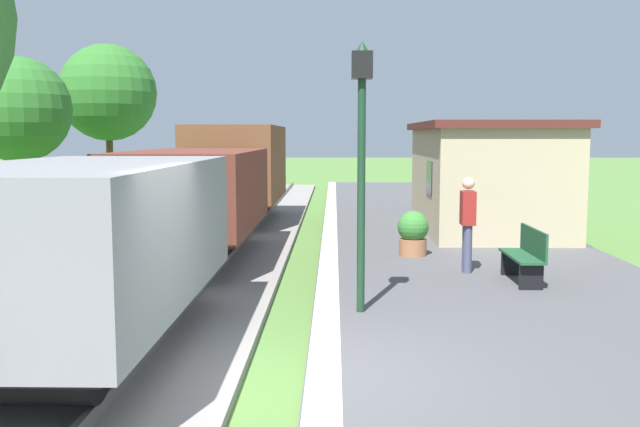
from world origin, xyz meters
name	(u,v)px	position (x,y,z in m)	size (l,w,h in m)	color
ground_plane	(285,398)	(0.00, 0.00, 0.00)	(160.00, 160.00, 0.00)	#517A38
platform_slab	(599,389)	(3.20, 0.00, 0.12)	(6.00, 60.00, 0.25)	#4C4C4F
platform_edge_stripe	(324,375)	(0.40, 0.00, 0.25)	(0.36, 60.00, 0.01)	silver
track_ballast	(54,391)	(-2.40, 0.00, 0.06)	(3.80, 60.00, 0.12)	gray
rail_near	(122,379)	(-1.68, 0.00, 0.19)	(0.07, 60.00, 0.14)	slate
freight_train	(200,191)	(-2.40, 8.14, 1.51)	(2.50, 19.40, 2.72)	gray
station_hut	(487,176)	(4.40, 11.04, 1.65)	(3.50, 5.80, 2.78)	tan
bench_near_hut	(526,254)	(3.71, 4.67, 0.72)	(0.42, 1.50, 0.91)	#1E4C2D
bench_down_platform	(431,196)	(3.71, 16.11, 0.72)	(0.42, 1.50, 0.91)	#1E4C2D
person_waiting	(468,221)	(2.89, 5.52, 1.18)	(0.25, 0.39, 1.71)	#474C66
potted_planter	(413,232)	(2.12, 7.28, 0.72)	(0.64, 0.64, 0.92)	#9E6642
lamp_post_near	(362,127)	(0.87, 2.63, 2.80)	(0.28, 0.28, 3.70)	#193823
tree_field_left	(18,110)	(-9.93, 16.18, 3.54)	(3.48, 3.48, 5.29)	#4C3823
tree_field_distant	(108,93)	(-8.74, 21.86, 4.42)	(3.92, 3.92, 6.40)	#4C3823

